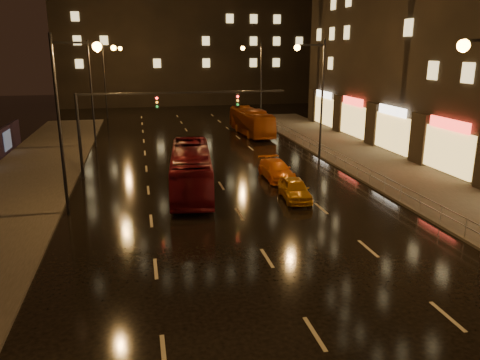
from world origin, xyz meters
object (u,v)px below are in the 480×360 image
Objects in this scene: bus_red at (191,170)px; bus_curb at (251,122)px; taxi_near at (295,189)px; taxi_far at (276,170)px.

bus_curb is at bearing 72.14° from bus_red.
bus_red is 2.71× the size of taxi_near.
bus_red is at bearing 157.88° from taxi_near.
bus_curb is 2.56× the size of taxi_near.
bus_curb is 23.70m from taxi_near.
bus_curb is (8.99, 20.36, -0.08)m from bus_red.
bus_red reaches higher than bus_curb.
bus_curb reaches higher than taxi_near.
bus_curb is at bearing 81.46° from taxi_far.
taxi_far is at bearing 91.92° from taxi_near.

